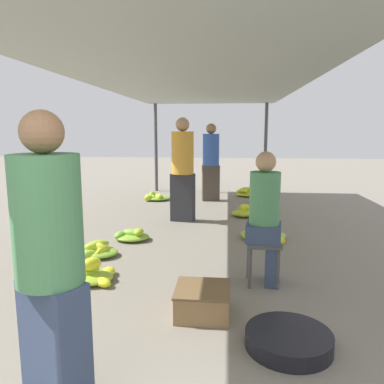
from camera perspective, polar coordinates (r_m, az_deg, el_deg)
name	(u,v)px	position (r m, az deg, el deg)	size (l,w,h in m)	color
canopy_post_back_left	(156,148)	(9.64, -5.51, 6.71)	(0.08, 0.08, 2.22)	#4C4C51
canopy_post_back_right	(265,148)	(9.52, 11.14, 6.54)	(0.08, 0.08, 2.22)	#4C4C51
canopy_tarp	(198,82)	(5.63, 0.89, 16.36)	(3.16, 8.19, 0.04)	#9EA399
vendor_foreground	(50,265)	(2.12, -20.76, -10.37)	(0.48, 0.48, 1.65)	#384766
stool	(263,250)	(3.90, 10.77, -8.61)	(0.34, 0.34, 0.45)	#4C4C4C
vendor_seated	(266,216)	(3.81, 11.24, -3.59)	(0.39, 0.39, 1.35)	#384766
basin_black	(289,340)	(2.98, 14.50, -20.96)	(0.62, 0.62, 0.12)	black
banana_pile_left_0	(92,275)	(4.12, -15.04, -12.06)	(0.53, 0.51, 0.26)	yellow
banana_pile_left_1	(131,235)	(5.45, -9.29, -6.54)	(0.51, 0.43, 0.18)	#7CB636
banana_pile_left_2	(98,251)	(4.85, -14.13, -8.66)	(0.47, 0.46, 0.20)	#B7CE2B
banana_pile_left_3	(156,197)	(8.42, -5.52, -0.82)	(0.61, 0.54, 0.19)	#B8CE2B
banana_pile_right_0	(244,212)	(6.94, 7.96, -3.05)	(0.49, 0.57, 0.22)	#78B437
banana_pile_right_1	(264,236)	(5.48, 10.96, -6.66)	(0.70, 0.61, 0.15)	#9DC330
banana_pile_right_2	(257,198)	(8.18, 9.94, -0.96)	(0.43, 0.41, 0.26)	yellow
banana_pile_right_3	(247,193)	(8.98, 8.34, -0.16)	(0.54, 0.43, 0.22)	yellow
crate_near	(203,301)	(3.31, 1.64, -16.25)	(0.46, 0.46, 0.24)	olive
shopper_walking_mid	(183,168)	(6.37, -1.43, 3.65)	(0.44, 0.44, 1.76)	#2D2D33
shopper_walking_far	(211,161)	(8.28, 2.90, 4.73)	(0.41, 0.41, 1.70)	#4C4238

